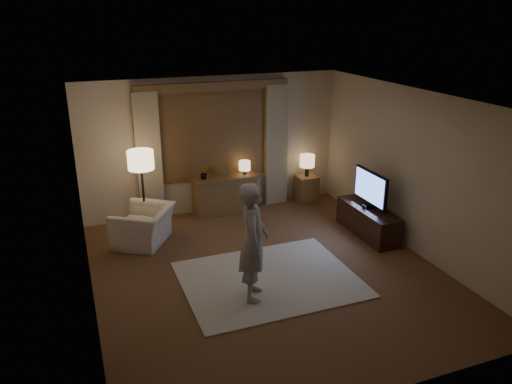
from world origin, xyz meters
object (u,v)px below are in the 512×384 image
tv_stand (368,221)px  armchair (144,226)px  side_table (306,189)px  sideboard (225,196)px  person (253,242)px

tv_stand → armchair: bearing=164.1°
side_table → sideboard: bearing=178.3°
tv_stand → side_table: bearing=99.5°
sideboard → person: size_ratio=0.73×
armchair → sideboard: bearing=148.0°
person → tv_stand: bearing=-43.4°
armchair → tv_stand: bearing=106.7°
person → armchair: bearing=48.1°
tv_stand → person: (-2.59, -1.20, 0.59)m
armchair → side_table: bearing=135.1°
armchair → tv_stand: (3.71, -1.05, -0.06)m
armchair → side_table: armchair is taller
sideboard → side_table: sideboard is taller
tv_stand → person: 2.92m
armchair → person: person is taller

